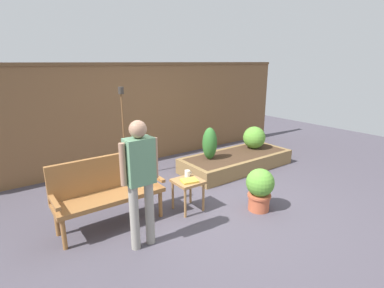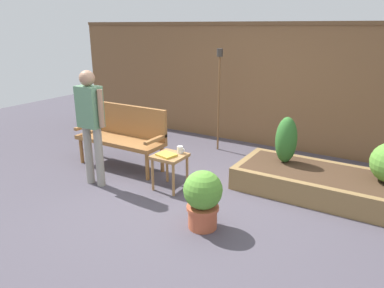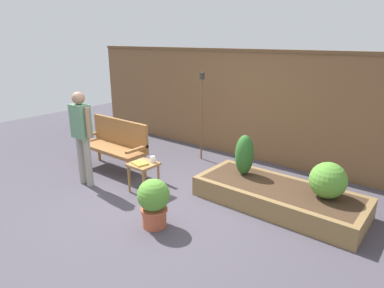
% 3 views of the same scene
% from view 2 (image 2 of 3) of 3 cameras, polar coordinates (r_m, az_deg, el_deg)
% --- Properties ---
extents(ground_plane, '(14.00, 14.00, 0.00)m').
position_cam_2_polar(ground_plane, '(4.71, -0.66, -8.39)').
color(ground_plane, '#47424C').
extents(fence_back, '(8.40, 0.14, 2.16)m').
position_cam_2_polar(fence_back, '(6.64, 11.44, 9.02)').
color(fence_back, brown).
rests_on(fence_back, ground_plane).
extents(garden_bench, '(1.44, 0.48, 0.94)m').
position_cam_2_polar(garden_bench, '(5.68, -10.67, 1.90)').
color(garden_bench, '#936033').
rests_on(garden_bench, ground_plane).
extents(side_table, '(0.40, 0.40, 0.48)m').
position_cam_2_polar(side_table, '(4.82, -3.49, -2.64)').
color(side_table, '#9E7042').
rests_on(side_table, ground_plane).
extents(cup_on_table, '(0.12, 0.08, 0.10)m').
position_cam_2_polar(cup_on_table, '(4.83, -1.85, -0.90)').
color(cup_on_table, white).
rests_on(cup_on_table, side_table).
extents(book_on_table, '(0.27, 0.24, 0.03)m').
position_cam_2_polar(book_on_table, '(4.75, -4.03, -1.72)').
color(book_on_table, gold).
rests_on(book_on_table, side_table).
extents(potted_boxwood, '(0.42, 0.42, 0.65)m').
position_cam_2_polar(potted_boxwood, '(3.91, 1.71, -8.28)').
color(potted_boxwood, '#B75638').
rests_on(potted_boxwood, ground_plane).
extents(raised_planter_bed, '(2.40, 1.00, 0.30)m').
position_cam_2_polar(raised_planter_bed, '(5.02, 20.81, -6.00)').
color(raised_planter_bed, olive).
rests_on(raised_planter_bed, ground_plane).
extents(shrub_near_bench, '(0.29, 0.29, 0.64)m').
position_cam_2_polar(shrub_near_bench, '(5.09, 14.52, 0.61)').
color(shrub_near_bench, brown).
rests_on(shrub_near_bench, raised_planter_bed).
extents(tiki_torch, '(0.10, 0.10, 1.74)m').
position_cam_2_polar(tiki_torch, '(6.21, 4.26, 9.62)').
color(tiki_torch, brown).
rests_on(tiki_torch, ground_plane).
extents(person_by_bench, '(0.47, 0.20, 1.56)m').
position_cam_2_polar(person_by_bench, '(4.97, -15.59, 3.85)').
color(person_by_bench, gray).
rests_on(person_by_bench, ground_plane).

